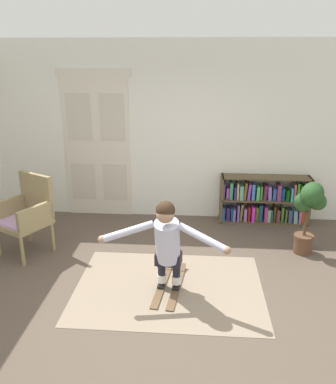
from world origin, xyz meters
name	(u,v)px	position (x,y,z in m)	size (l,w,h in m)	color
ground_plane	(158,301)	(0.00, 0.00, 0.00)	(7.20, 7.20, 0.00)	brown
back_wall	(173,132)	(0.00, 2.60, 1.45)	(6.00, 0.10, 2.90)	silver
double_door	(97,145)	(-1.26, 2.54, 1.23)	(1.22, 0.05, 2.45)	beige
rug	(169,288)	(0.10, 0.28, 0.00)	(2.24, 1.66, 0.01)	gray
bookshelf	(263,202)	(1.50, 2.39, 0.35)	(1.46, 0.30, 0.79)	brown
wicker_chair	(27,213)	(-1.94, 1.09, 0.58)	(0.81, 0.81, 1.10)	#948259
potted_plant	(309,206)	(1.93, 1.32, 0.71)	(0.42, 0.38, 1.04)	brown
skis_pair	(170,285)	(0.10, 0.31, 0.02)	(0.37, 0.98, 0.07)	brown
person_skier	(167,240)	(0.09, 0.16, 0.70)	(1.43, 0.62, 1.12)	white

